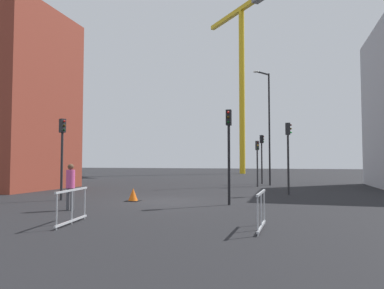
% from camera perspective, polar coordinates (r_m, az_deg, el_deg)
% --- Properties ---
extents(ground, '(160.00, 160.00, 0.00)m').
position_cam_1_polar(ground, '(17.10, -4.31, -9.34)').
color(ground, black).
extents(brick_building, '(8.55, 7.36, 12.66)m').
position_cam_1_polar(brick_building, '(28.74, -28.78, 6.31)').
color(brick_building, brown).
rests_on(brick_building, ground).
extents(construction_crane, '(10.54, 11.24, 27.41)m').
position_cam_1_polar(construction_crane, '(58.08, 8.09, 12.52)').
color(construction_crane, gold).
rests_on(construction_crane, ground).
extents(streetlamp_tall, '(1.21, 1.53, 9.21)m').
position_cam_1_polar(streetlamp_tall, '(28.97, 12.39, 3.91)').
color(streetlamp_tall, black).
rests_on(streetlamp_tall, ground).
extents(traffic_light_verge, '(0.32, 0.39, 3.53)m').
position_cam_1_polar(traffic_light_verge, '(27.09, 10.71, -1.81)').
color(traffic_light_verge, '#2D2D30').
rests_on(traffic_light_verge, ground).
extents(traffic_light_near, '(0.25, 0.37, 4.28)m').
position_cam_1_polar(traffic_light_near, '(15.68, 6.09, 0.54)').
color(traffic_light_near, black).
rests_on(traffic_light_near, ground).
extents(traffic_light_island, '(0.37, 0.24, 4.22)m').
position_cam_1_polar(traffic_light_island, '(21.07, 15.56, -0.34)').
color(traffic_light_island, '#232326').
rests_on(traffic_light_island, ground).
extents(traffic_light_far, '(0.39, 0.33, 4.11)m').
position_cam_1_polar(traffic_light_far, '(18.65, -20.61, -0.16)').
color(traffic_light_far, '#232326').
rests_on(traffic_light_far, ground).
extents(traffic_light_crosswalk, '(0.39, 0.32, 4.24)m').
position_cam_1_polar(traffic_light_crosswalk, '(30.65, 11.43, -1.11)').
color(traffic_light_crosswalk, black).
rests_on(traffic_light_crosswalk, ground).
extents(pedestrian_walking, '(0.34, 0.34, 1.85)m').
position_cam_1_polar(pedestrian_walking, '(14.76, -19.40, -6.00)').
color(pedestrian_walking, '#4C4C51').
rests_on(pedestrian_walking, ground).
extents(safety_barrier_front, '(0.37, 2.06, 1.08)m').
position_cam_1_polar(safety_barrier_front, '(11.55, -19.18, -9.53)').
color(safety_barrier_front, '#B2B5BA').
rests_on(safety_barrier_front, ground).
extents(safety_barrier_left_run, '(0.12, 1.90, 1.08)m').
position_cam_1_polar(safety_barrier_left_run, '(10.21, 11.34, -10.55)').
color(safety_barrier_left_run, '#B2B5BA').
rests_on(safety_barrier_left_run, ground).
extents(traffic_cone_on_verge, '(0.63, 0.63, 0.64)m').
position_cam_1_polar(traffic_cone_on_verge, '(17.38, -9.68, -8.22)').
color(traffic_cone_on_verge, black).
rests_on(traffic_cone_on_verge, ground).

